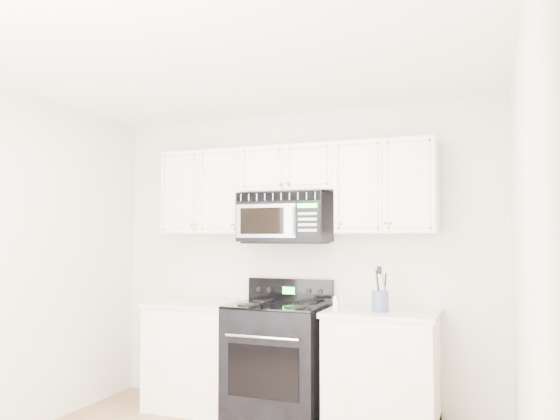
% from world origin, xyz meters
% --- Properties ---
extents(room, '(3.51, 3.51, 2.61)m').
position_xyz_m(room, '(0.00, 0.00, 1.30)').
color(room, '#9E7957').
rests_on(room, ground).
extents(base_cabinet_left, '(0.86, 0.65, 0.92)m').
position_xyz_m(base_cabinet_left, '(-0.80, 1.44, 0.43)').
color(base_cabinet_left, white).
rests_on(base_cabinet_left, ground).
extents(base_cabinet_right, '(0.86, 0.65, 0.92)m').
position_xyz_m(base_cabinet_right, '(0.80, 1.44, 0.43)').
color(base_cabinet_right, white).
rests_on(base_cabinet_right, ground).
extents(range, '(0.77, 0.70, 1.12)m').
position_xyz_m(range, '(-0.06, 1.42, 0.48)').
color(range, black).
rests_on(range, ground).
extents(upper_cabinets, '(2.44, 0.37, 0.75)m').
position_xyz_m(upper_cabinets, '(-0.00, 1.58, 1.93)').
color(upper_cabinets, white).
rests_on(upper_cabinets, ground).
extents(microwave, '(0.76, 0.43, 0.42)m').
position_xyz_m(microwave, '(-0.05, 1.55, 1.66)').
color(microwave, black).
rests_on(microwave, ground).
extents(utensil_crock, '(0.13, 0.13, 0.34)m').
position_xyz_m(utensil_crock, '(0.80, 1.36, 1.01)').
color(utensil_crock, '#444C6C').
rests_on(utensil_crock, base_cabinet_right).
extents(shaker_salt, '(0.04, 0.04, 0.09)m').
position_xyz_m(shaker_salt, '(0.48, 1.40, 0.97)').
color(shaker_salt, white).
rests_on(shaker_salt, base_cabinet_right).
extents(shaker_pepper, '(0.05, 0.05, 0.11)m').
position_xyz_m(shaker_pepper, '(0.46, 1.31, 0.98)').
color(shaker_pepper, white).
rests_on(shaker_pepper, base_cabinet_right).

